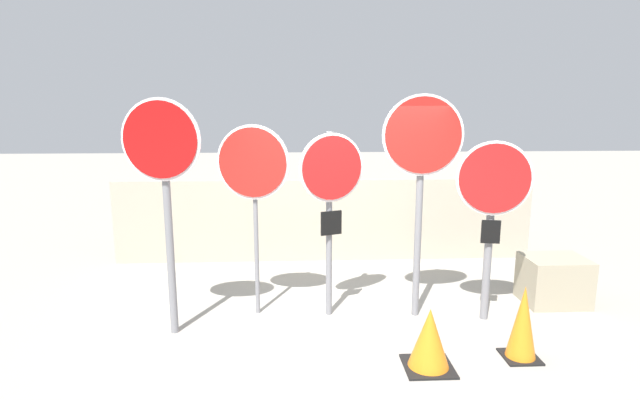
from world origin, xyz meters
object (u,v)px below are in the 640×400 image
at_px(stop_sign_0, 163,170).
at_px(traffic_cone_0, 429,339).
at_px(storage_crate, 554,280).
at_px(stop_sign_3, 422,160).
at_px(traffic_cone_1, 523,323).
at_px(stop_sign_4, 493,200).
at_px(stop_sign_2, 331,187).
at_px(stop_sign_1, 253,172).

xyz_separation_m(stop_sign_0, traffic_cone_0, (2.66, -0.85, -1.54)).
bearing_deg(traffic_cone_0, storage_crate, 36.73).
distance_m(stop_sign_3, storage_crate, 2.47).
bearing_deg(traffic_cone_1, storage_crate, 52.78).
bearing_deg(traffic_cone_0, stop_sign_3, 82.36).
relative_size(stop_sign_4, storage_crate, 2.79).
relative_size(stop_sign_4, traffic_cone_1, 2.78).
distance_m(stop_sign_0, traffic_cone_0, 3.19).
bearing_deg(stop_sign_0, stop_sign_2, 23.39).
distance_m(stop_sign_1, stop_sign_2, 0.91).
distance_m(stop_sign_0, stop_sign_1, 1.02).
bearing_deg(storage_crate, stop_sign_4, -155.95).
relative_size(stop_sign_3, storage_crate, 3.46).
distance_m(traffic_cone_0, storage_crate, 2.51).
relative_size(stop_sign_0, storage_crate, 3.41).
bearing_deg(storage_crate, stop_sign_2, -175.03).
bearing_deg(stop_sign_3, traffic_cone_0, -94.54).
height_order(stop_sign_3, traffic_cone_0, stop_sign_3).
height_order(stop_sign_1, traffic_cone_0, stop_sign_1).
bearing_deg(stop_sign_0, stop_sign_3, 17.25).
bearing_deg(storage_crate, stop_sign_1, -177.33).
xyz_separation_m(stop_sign_3, storage_crate, (1.86, 0.33, -1.60)).
bearing_deg(storage_crate, stop_sign_0, -171.99).
height_order(stop_sign_1, stop_sign_4, stop_sign_1).
distance_m(stop_sign_1, traffic_cone_1, 3.29).
xyz_separation_m(stop_sign_0, traffic_cone_1, (3.63, -0.71, -1.46)).
distance_m(stop_sign_0, traffic_cone_1, 3.98).
xyz_separation_m(stop_sign_1, stop_sign_3, (1.92, -0.15, 0.15)).
relative_size(stop_sign_1, stop_sign_2, 1.04).
bearing_deg(traffic_cone_1, stop_sign_1, 156.56).
xyz_separation_m(stop_sign_2, traffic_cone_1, (1.85, -1.11, -1.20)).
distance_m(stop_sign_1, stop_sign_3, 1.93).
distance_m(stop_sign_3, traffic_cone_1, 2.02).
xyz_separation_m(stop_sign_1, stop_sign_2, (0.89, -0.07, -0.17)).
bearing_deg(stop_sign_0, stop_sign_1, 38.87).
bearing_deg(stop_sign_2, traffic_cone_1, -51.66).
distance_m(stop_sign_4, storage_crate, 1.64).
distance_m(stop_sign_4, traffic_cone_1, 1.39).
bearing_deg(stop_sign_1, stop_sign_4, 6.88).
xyz_separation_m(stop_sign_4, traffic_cone_0, (-0.95, -1.03, -1.15)).
height_order(stop_sign_2, stop_sign_3, stop_sign_3).
xyz_separation_m(stop_sign_3, traffic_cone_1, (0.82, -1.04, -1.52)).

